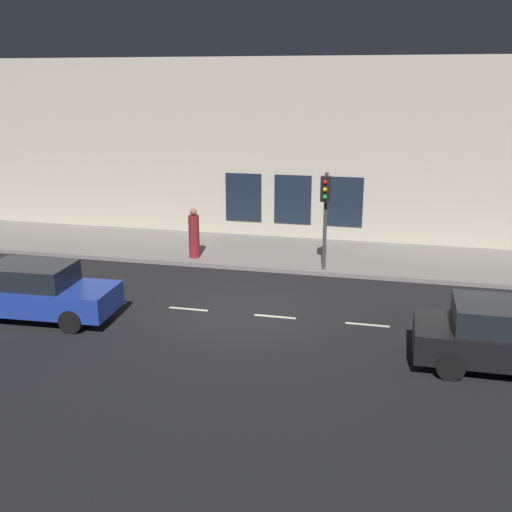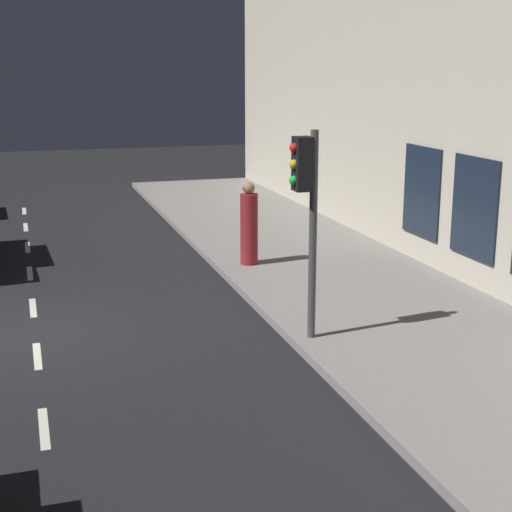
# 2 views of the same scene
# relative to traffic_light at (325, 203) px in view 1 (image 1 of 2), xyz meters

# --- Properties ---
(ground_plane) EXTENTS (60.00, 60.00, 0.00)m
(ground_plane) POSITION_rel_traffic_light_xyz_m (-4.20, 1.84, -2.53)
(ground_plane) COLOR black
(sidewalk) EXTENTS (4.50, 32.00, 0.15)m
(sidewalk) POSITION_rel_traffic_light_xyz_m (2.05, 1.84, -2.45)
(sidewalk) COLOR gray
(sidewalk) RESTS_ON ground
(building_facade) EXTENTS (0.65, 32.00, 7.37)m
(building_facade) POSITION_rel_traffic_light_xyz_m (4.60, 1.84, 1.15)
(building_facade) COLOR beige
(building_facade) RESTS_ON ground
(lane_centre_line) EXTENTS (0.12, 27.20, 0.01)m
(lane_centre_line) POSITION_rel_traffic_light_xyz_m (-4.20, 0.84, -2.52)
(lane_centre_line) COLOR beige
(lane_centre_line) RESTS_ON ground
(traffic_light) EXTENTS (0.47, 0.32, 3.37)m
(traffic_light) POSITION_rel_traffic_light_xyz_m (0.00, 0.00, 0.00)
(traffic_light) COLOR #424244
(traffic_light) RESTS_ON sidewalk
(parked_car_1) EXTENTS (1.97, 4.40, 1.58)m
(parked_car_1) POSITION_rel_traffic_light_xyz_m (-5.81, 7.32, -1.74)
(parked_car_1) COLOR #1E389E
(parked_car_1) RESTS_ON ground
(parked_car_2) EXTENTS (1.99, 4.29, 1.58)m
(parked_car_2) POSITION_rel_traffic_light_xyz_m (-6.09, -5.02, -1.74)
(parked_car_2) COLOR black
(parked_car_2) RESTS_ON ground
(pedestrian_0) EXTENTS (0.43, 0.43, 1.85)m
(pedestrian_0) POSITION_rel_traffic_light_xyz_m (0.53, 4.86, -1.52)
(pedestrian_0) COLOR maroon
(pedestrian_0) RESTS_ON sidewalk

